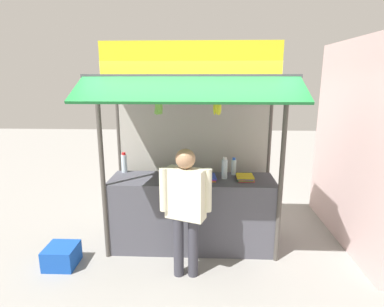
{
  "coord_description": "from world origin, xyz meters",
  "views": [
    {
      "loc": [
        0.17,
        -4.01,
        2.33
      ],
      "look_at": [
        0.0,
        0.0,
        1.34
      ],
      "focal_mm": 29.25,
      "sensor_mm": 36.0,
      "label": 1
    }
  ],
  "objects_px": {
    "magazine_stack_right": "(173,180)",
    "magazine_stack_far_left": "(245,177)",
    "magazine_stack_mid_left": "(207,177)",
    "banana_bunch_inner_right": "(158,107)",
    "vendor_person": "(186,202)",
    "plastic_crate": "(62,256)",
    "water_bottle_mid_right": "(224,169)",
    "water_bottle_front_right": "(179,165)",
    "banana_bunch_rightmost": "(217,108)",
    "water_bottle_back_right": "(234,167)",
    "water_bottle_rear_center": "(124,163)"
  },
  "relations": [
    {
      "from": "plastic_crate",
      "to": "water_bottle_front_right",
      "type": "bearing_deg",
      "value": 26.73
    },
    {
      "from": "water_bottle_front_right",
      "to": "plastic_crate",
      "type": "bearing_deg",
      "value": -153.27
    },
    {
      "from": "water_bottle_rear_center",
      "to": "magazine_stack_right",
      "type": "bearing_deg",
      "value": -27.13
    },
    {
      "from": "water_bottle_mid_right",
      "to": "plastic_crate",
      "type": "height_order",
      "value": "water_bottle_mid_right"
    },
    {
      "from": "water_bottle_front_right",
      "to": "vendor_person",
      "type": "height_order",
      "value": "vendor_person"
    },
    {
      "from": "magazine_stack_mid_left",
      "to": "vendor_person",
      "type": "bearing_deg",
      "value": -109.55
    },
    {
      "from": "magazine_stack_right",
      "to": "vendor_person",
      "type": "relative_size",
      "value": 0.18
    },
    {
      "from": "water_bottle_rear_center",
      "to": "water_bottle_back_right",
      "type": "relative_size",
      "value": 1.19
    },
    {
      "from": "water_bottle_front_right",
      "to": "magazine_stack_far_left",
      "type": "relative_size",
      "value": 1.1
    },
    {
      "from": "water_bottle_front_right",
      "to": "water_bottle_back_right",
      "type": "xyz_separation_m",
      "value": [
        0.76,
        0.04,
        -0.03
      ]
    },
    {
      "from": "water_bottle_front_right",
      "to": "magazine_stack_mid_left",
      "type": "xyz_separation_m",
      "value": [
        0.39,
        -0.16,
        -0.12
      ]
    },
    {
      "from": "water_bottle_mid_right",
      "to": "banana_bunch_rightmost",
      "type": "xyz_separation_m",
      "value": [
        -0.13,
        -0.46,
        0.86
      ]
    },
    {
      "from": "banana_bunch_inner_right",
      "to": "banana_bunch_rightmost",
      "type": "xyz_separation_m",
      "value": [
        0.67,
        0.0,
        -0.0
      ]
    },
    {
      "from": "banana_bunch_rightmost",
      "to": "plastic_crate",
      "type": "relative_size",
      "value": 0.86
    },
    {
      "from": "water_bottle_front_right",
      "to": "magazine_stack_far_left",
      "type": "xyz_separation_m",
      "value": [
        0.89,
        -0.16,
        -0.12
      ]
    },
    {
      "from": "water_bottle_rear_center",
      "to": "water_bottle_mid_right",
      "type": "distance_m",
      "value": 1.44
    },
    {
      "from": "water_bottle_mid_right",
      "to": "magazine_stack_far_left",
      "type": "xyz_separation_m",
      "value": [
        0.27,
        -0.03,
        -0.11
      ]
    },
    {
      "from": "water_bottle_front_right",
      "to": "water_bottle_mid_right",
      "type": "xyz_separation_m",
      "value": [
        0.62,
        -0.13,
        -0.01
      ]
    },
    {
      "from": "vendor_person",
      "to": "plastic_crate",
      "type": "bearing_deg",
      "value": 15.76
    },
    {
      "from": "magazine_stack_right",
      "to": "magazine_stack_far_left",
      "type": "height_order",
      "value": "magazine_stack_far_left"
    },
    {
      "from": "magazine_stack_right",
      "to": "banana_bunch_inner_right",
      "type": "bearing_deg",
      "value": -112.34
    },
    {
      "from": "water_bottle_rear_center",
      "to": "banana_bunch_inner_right",
      "type": "height_order",
      "value": "banana_bunch_inner_right"
    },
    {
      "from": "magazine_stack_mid_left",
      "to": "plastic_crate",
      "type": "bearing_deg",
      "value": -162.75
    },
    {
      "from": "water_bottle_mid_right",
      "to": "plastic_crate",
      "type": "bearing_deg",
      "value": -163.84
    },
    {
      "from": "magazine_stack_mid_left",
      "to": "banana_bunch_rightmost",
      "type": "bearing_deg",
      "value": -76.63
    },
    {
      "from": "magazine_stack_mid_left",
      "to": "plastic_crate",
      "type": "height_order",
      "value": "magazine_stack_mid_left"
    },
    {
      "from": "banana_bunch_rightmost",
      "to": "vendor_person",
      "type": "relative_size",
      "value": 0.21
    },
    {
      "from": "vendor_person",
      "to": "water_bottle_rear_center",
      "type": "bearing_deg",
      "value": -24.83
    },
    {
      "from": "magazine_stack_right",
      "to": "magazine_stack_far_left",
      "type": "distance_m",
      "value": 0.96
    },
    {
      "from": "water_bottle_rear_center",
      "to": "plastic_crate",
      "type": "relative_size",
      "value": 0.77
    },
    {
      "from": "banana_bunch_inner_right",
      "to": "water_bottle_mid_right",
      "type": "bearing_deg",
      "value": 29.86
    },
    {
      "from": "water_bottle_rear_center",
      "to": "water_bottle_front_right",
      "type": "bearing_deg",
      "value": -6.77
    },
    {
      "from": "water_bottle_mid_right",
      "to": "magazine_stack_mid_left",
      "type": "bearing_deg",
      "value": -172.77
    },
    {
      "from": "water_bottle_back_right",
      "to": "magazine_stack_right",
      "type": "distance_m",
      "value": 0.88
    },
    {
      "from": "magazine_stack_mid_left",
      "to": "magazine_stack_right",
      "type": "bearing_deg",
      "value": -164.09
    },
    {
      "from": "water_bottle_front_right",
      "to": "banana_bunch_rightmost",
      "type": "distance_m",
      "value": 1.15
    },
    {
      "from": "magazine_stack_right",
      "to": "magazine_stack_mid_left",
      "type": "bearing_deg",
      "value": 15.91
    },
    {
      "from": "banana_bunch_inner_right",
      "to": "banana_bunch_rightmost",
      "type": "height_order",
      "value": "same"
    },
    {
      "from": "magazine_stack_mid_left",
      "to": "magazine_stack_far_left",
      "type": "xyz_separation_m",
      "value": [
        0.51,
        -0.0,
        0.01
      ]
    },
    {
      "from": "water_bottle_front_right",
      "to": "water_bottle_rear_center",
      "type": "bearing_deg",
      "value": 173.23
    },
    {
      "from": "water_bottle_mid_right",
      "to": "magazine_stack_mid_left",
      "type": "height_order",
      "value": "water_bottle_mid_right"
    },
    {
      "from": "water_bottle_front_right",
      "to": "plastic_crate",
      "type": "distance_m",
      "value": 1.9
    },
    {
      "from": "magazine_stack_mid_left",
      "to": "banana_bunch_inner_right",
      "type": "bearing_deg",
      "value": -142.89
    },
    {
      "from": "water_bottle_front_right",
      "to": "banana_bunch_rightmost",
      "type": "bearing_deg",
      "value": -50.39
    },
    {
      "from": "magazine_stack_right",
      "to": "magazine_stack_far_left",
      "type": "relative_size",
      "value": 1.04
    },
    {
      "from": "plastic_crate",
      "to": "banana_bunch_inner_right",
      "type": "bearing_deg",
      "value": 6.16
    },
    {
      "from": "plastic_crate",
      "to": "vendor_person",
      "type": "bearing_deg",
      "value": -4.63
    },
    {
      "from": "water_bottle_front_right",
      "to": "water_bottle_mid_right",
      "type": "relative_size",
      "value": 1.04
    },
    {
      "from": "water_bottle_front_right",
      "to": "water_bottle_back_right",
      "type": "distance_m",
      "value": 0.76
    },
    {
      "from": "plastic_crate",
      "to": "banana_bunch_rightmost",
      "type": "bearing_deg",
      "value": 4.02
    }
  ]
}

